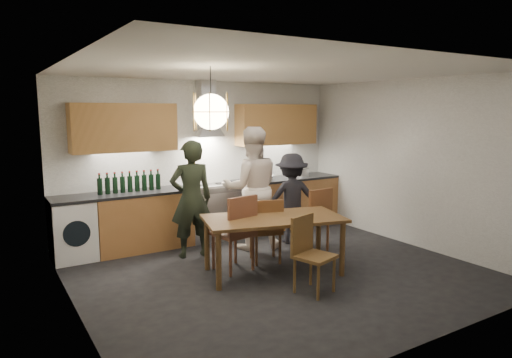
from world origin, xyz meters
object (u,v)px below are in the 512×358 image
person_left (191,199)px  mixing_bowl (265,178)px  dining_table (273,224)px  chair_back_left (237,228)px  person_right (291,198)px  person_mid (251,188)px  wine_bottles (130,182)px  stock_pot (303,172)px  chair_front (309,249)px

person_left → mixing_bowl: size_ratio=5.15×
dining_table → chair_back_left: 0.48m
chair_back_left → person_right: 1.59m
person_mid → wine_bottles: 1.83m
person_left → stock_pot: bearing=-156.3°
chair_back_left → person_left: 0.98m
person_left → dining_table: bearing=126.1°
wine_bottles → chair_back_left: bearing=-61.8°
mixing_bowl → stock_pot: size_ratio=1.56×
chair_front → wine_bottles: (-1.30, 2.69, 0.54)m
chair_back_left → chair_front: 1.08m
dining_table → stock_pot: stock_pot is taller
chair_back_left → person_right: size_ratio=0.71×
dining_table → mixing_bowl: 2.20m
chair_front → mixing_bowl: size_ratio=2.71×
chair_back_left → mixing_bowl: bearing=-141.2°
dining_table → wine_bottles: 2.38m
stock_pot → person_mid: bearing=-153.9°
wine_bottles → person_left: bearing=-49.9°
chair_back_left → person_left: bearing=-83.6°
stock_pot → wine_bottles: 3.20m
chair_front → person_right: (1.01, 1.74, 0.21)m
wine_bottles → mixing_bowl: bearing=-1.8°
chair_front → person_mid: size_ratio=0.48×
person_mid → wine_bottles: size_ratio=1.96×
chair_front → person_left: 2.04m
mixing_bowl → wine_bottles: size_ratio=0.35×
stock_pot → wine_bottles: wine_bottles is taller
chair_back_left → chair_front: size_ratio=1.14×
stock_pot → dining_table: bearing=-135.5°
person_mid → dining_table: bearing=93.2°
mixing_bowl → wine_bottles: (-2.37, 0.07, 0.11)m
person_right → stock_pot: bearing=-115.8°
mixing_bowl → chair_front: bearing=-112.2°
person_mid → stock_pot: person_mid is taller
person_right → person_mid: bearing=13.1°
person_mid → chair_front: bearing=100.2°
dining_table → person_right: bearing=59.6°
chair_front → person_right: 2.02m
chair_front → person_mid: 1.90m
mixing_bowl → wine_bottles: wine_bottles is taller
person_mid → person_right: 0.74m
chair_back_left → chair_front: bearing=102.6°
mixing_bowl → stock_pot: bearing=-0.9°
mixing_bowl → stock_pot: (0.83, -0.01, 0.03)m
person_mid → person_right: size_ratio=1.30×
person_right → mixing_bowl: (0.06, 0.87, 0.22)m
chair_front → mixing_bowl: mixing_bowl is taller
dining_table → person_left: size_ratio=1.14×
dining_table → chair_back_left: (-0.38, 0.29, -0.07)m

